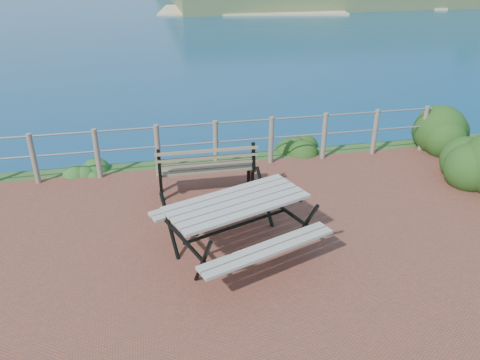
{
  "coord_description": "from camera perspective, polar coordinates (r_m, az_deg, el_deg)",
  "views": [
    {
      "loc": [
        -1.29,
        -5.27,
        4.08
      ],
      "look_at": [
        0.06,
        1.24,
        0.75
      ],
      "focal_mm": 35.0,
      "sensor_mm": 36.0,
      "label": 1
    }
  ],
  "objects": [
    {
      "name": "shrub_lip_west",
      "position": [
        9.92,
        -18.35,
        0.88
      ],
      "size": [
        0.65,
        0.65,
        0.35
      ],
      "primitive_type": "ellipsoid",
      "color": "#205520",
      "rests_on": "ground"
    },
    {
      "name": "ground",
      "position": [
        6.78,
        1.67,
        -10.37
      ],
      "size": [
        10.0,
        7.0,
        0.12
      ],
      "primitive_type": "cube",
      "color": "brown",
      "rests_on": "ground"
    },
    {
      "name": "safety_railing",
      "position": [
        9.39,
        -2.99,
        4.64
      ],
      "size": [
        9.4,
        0.1,
        1.0
      ],
      "color": "#6B5B4C",
      "rests_on": "ground"
    },
    {
      "name": "picnic_table",
      "position": [
        6.76,
        -0.34,
        -4.97
      ],
      "size": [
        2.16,
        1.65,
        0.85
      ],
      "rotation": [
        0.0,
        0.0,
        0.35
      ],
      "color": "gray",
      "rests_on": "ground"
    },
    {
      "name": "park_bench",
      "position": [
        8.38,
        -4.21,
        2.43
      ],
      "size": [
        1.78,
        0.47,
        1.0
      ],
      "rotation": [
        0.0,
        0.0,
        -0.01
      ],
      "color": "brown",
      "rests_on": "ground"
    },
    {
      "name": "shrub_right_edge",
      "position": [
        11.55,
        24.41,
        3.44
      ],
      "size": [
        1.15,
        1.15,
        1.64
      ],
      "primitive_type": "ellipsoid",
      "color": "#163F13",
      "rests_on": "ground"
    },
    {
      "name": "shrub_lip_east",
      "position": [
        10.56,
        7.22,
        3.65
      ],
      "size": [
        0.76,
        0.76,
        0.5
      ],
      "primitive_type": "ellipsoid",
      "color": "#163F13",
      "rests_on": "ground"
    }
  ]
}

